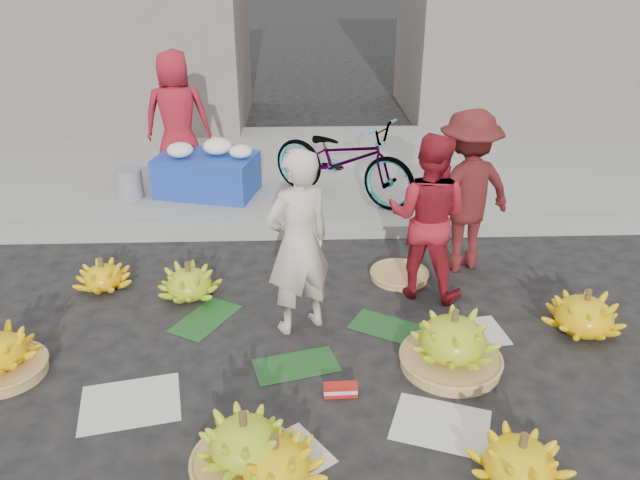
{
  "coord_description": "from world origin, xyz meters",
  "views": [
    {
      "loc": [
        -0.05,
        -4.19,
        3.03
      ],
      "look_at": [
        0.12,
        0.62,
        0.7
      ],
      "focal_mm": 35.0,
      "sensor_mm": 36.0,
      "label": 1
    }
  ],
  "objects_px": {
    "banana_bunch_0": "(1,355)",
    "flower_table": "(208,172)",
    "vendor_cream": "(298,243)",
    "banana_bunch_4": "(452,342)",
    "bicycle": "(343,159)"
  },
  "relations": [
    {
      "from": "banana_bunch_0",
      "to": "flower_table",
      "type": "bearing_deg",
      "value": 71.81
    },
    {
      "from": "flower_table",
      "to": "vendor_cream",
      "type": "bearing_deg",
      "value": -54.34
    },
    {
      "from": "banana_bunch_0",
      "to": "banana_bunch_4",
      "type": "relative_size",
      "value": 0.77
    },
    {
      "from": "banana_bunch_4",
      "to": "vendor_cream",
      "type": "height_order",
      "value": "vendor_cream"
    },
    {
      "from": "vendor_cream",
      "to": "flower_table",
      "type": "relative_size",
      "value": 1.2
    },
    {
      "from": "banana_bunch_4",
      "to": "bicycle",
      "type": "bearing_deg",
      "value": 100.95
    },
    {
      "from": "banana_bunch_0",
      "to": "vendor_cream",
      "type": "bearing_deg",
      "value": 14.42
    },
    {
      "from": "vendor_cream",
      "to": "bicycle",
      "type": "xyz_separation_m",
      "value": [
        0.55,
        2.65,
        -0.17
      ]
    },
    {
      "from": "bicycle",
      "to": "banana_bunch_0",
      "type": "bearing_deg",
      "value": 172.85
    },
    {
      "from": "flower_table",
      "to": "bicycle",
      "type": "distance_m",
      "value": 1.71
    },
    {
      "from": "banana_bunch_4",
      "to": "flower_table",
      "type": "relative_size",
      "value": 0.69
    },
    {
      "from": "banana_bunch_0",
      "to": "banana_bunch_4",
      "type": "bearing_deg",
      "value": -0.27
    },
    {
      "from": "banana_bunch_4",
      "to": "vendor_cream",
      "type": "bearing_deg",
      "value": 153.01
    },
    {
      "from": "banana_bunch_0",
      "to": "flower_table",
      "type": "relative_size",
      "value": 0.53
    },
    {
      "from": "banana_bunch_0",
      "to": "vendor_cream",
      "type": "height_order",
      "value": "vendor_cream"
    }
  ]
}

